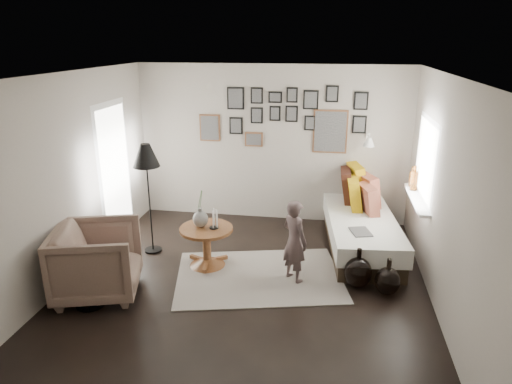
% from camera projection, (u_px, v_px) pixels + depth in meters
% --- Properties ---
extents(ground, '(4.80, 4.80, 0.00)m').
position_uv_depth(ground, '(246.00, 287.00, 5.76)').
color(ground, black).
rests_on(ground, ground).
extents(wall_back, '(4.50, 0.00, 4.50)m').
position_uv_depth(wall_back, '(272.00, 144.00, 7.59)').
color(wall_back, '#A39A8E').
rests_on(wall_back, ground).
extents(wall_front, '(4.50, 0.00, 4.50)m').
position_uv_depth(wall_front, '(179.00, 298.00, 3.10)').
color(wall_front, '#A39A8E').
rests_on(wall_front, ground).
extents(wall_left, '(0.00, 4.80, 4.80)m').
position_uv_depth(wall_left, '(68.00, 180.00, 5.69)').
color(wall_left, '#A39A8E').
rests_on(wall_left, ground).
extents(wall_right, '(0.00, 4.80, 4.80)m').
position_uv_depth(wall_right, '(446.00, 200.00, 4.99)').
color(wall_right, '#A39A8E').
rests_on(wall_right, ground).
extents(ceiling, '(4.80, 4.80, 0.00)m').
position_uv_depth(ceiling, '(244.00, 75.00, 4.93)').
color(ceiling, white).
rests_on(ceiling, wall_back).
extents(door_left, '(0.00, 2.14, 2.14)m').
position_uv_depth(door_left, '(115.00, 173.00, 6.89)').
color(door_left, white).
rests_on(door_left, wall_left).
extents(window_right, '(0.15, 1.32, 1.30)m').
position_uv_depth(window_right, '(415.00, 192.00, 6.38)').
color(window_right, white).
rests_on(window_right, wall_right).
extents(gallery_wall, '(2.74, 0.03, 1.08)m').
position_uv_depth(gallery_wall, '(289.00, 119.00, 7.38)').
color(gallery_wall, brown).
rests_on(gallery_wall, wall_back).
extents(wall_sconce, '(0.18, 0.36, 0.16)m').
position_uv_depth(wall_sconce, '(369.00, 142.00, 7.04)').
color(wall_sconce, white).
rests_on(wall_sconce, wall_back).
extents(rug, '(2.42, 1.94, 0.01)m').
position_uv_depth(rug, '(259.00, 276.00, 6.00)').
color(rug, silver).
rests_on(rug, ground).
extents(pedestal_table, '(0.72, 0.72, 0.57)m').
position_uv_depth(pedestal_table, '(207.00, 248.00, 6.21)').
color(pedestal_table, brown).
rests_on(pedestal_table, ground).
extents(vase, '(0.21, 0.21, 0.51)m').
position_uv_depth(vase, '(200.00, 216.00, 6.10)').
color(vase, black).
rests_on(vase, pedestal_table).
extents(candles, '(0.12, 0.12, 0.27)m').
position_uv_depth(candles, '(214.00, 219.00, 6.06)').
color(candles, black).
rests_on(candles, pedestal_table).
extents(daybed, '(1.16, 2.31, 1.08)m').
position_uv_depth(daybed, '(361.00, 225.00, 6.79)').
color(daybed, black).
rests_on(daybed, ground).
extents(magazine_on_daybed, '(0.32, 0.39, 0.02)m').
position_uv_depth(magazine_on_daybed, '(361.00, 232.00, 6.13)').
color(magazine_on_daybed, black).
rests_on(magazine_on_daybed, daybed).
extents(armchair, '(1.19, 1.17, 0.88)m').
position_uv_depth(armchair, '(98.00, 261.00, 5.48)').
color(armchair, brown).
rests_on(armchair, ground).
extents(armchair_cushion, '(0.49, 0.50, 0.18)m').
position_uv_depth(armchair_cushion, '(101.00, 256.00, 5.50)').
color(armchair_cushion, silver).
rests_on(armchair_cushion, armchair).
extents(floor_lamp, '(0.38, 0.38, 1.61)m').
position_uv_depth(floor_lamp, '(146.00, 160.00, 6.29)').
color(floor_lamp, black).
rests_on(floor_lamp, ground).
extents(magazine_basket, '(0.36, 0.36, 0.41)m').
position_uv_depth(magazine_basket, '(89.00, 289.00, 5.31)').
color(magazine_basket, black).
rests_on(magazine_basket, ground).
extents(demijohn_large, '(0.35, 0.35, 0.52)m').
position_uv_depth(demijohn_large, '(358.00, 272.00, 5.70)').
color(demijohn_large, black).
rests_on(demijohn_large, ground).
extents(demijohn_small, '(0.31, 0.31, 0.48)m').
position_uv_depth(demijohn_small, '(387.00, 281.00, 5.54)').
color(demijohn_small, black).
rests_on(demijohn_small, ground).
extents(child, '(0.47, 0.46, 1.09)m').
position_uv_depth(child, '(295.00, 241.00, 5.76)').
color(child, '#524141').
rests_on(child, ground).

